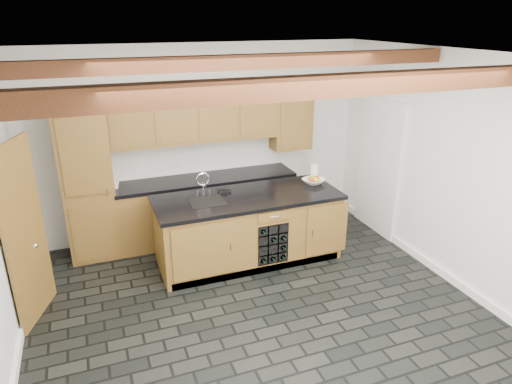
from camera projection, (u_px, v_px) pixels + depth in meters
ground at (262, 317)px, 5.09m from camera, size 5.00×5.00×0.00m
room_shell at (238, 174)px, 4.98m from camera, size 5.01×5.00×5.00m
back_cabinetry at (182, 176)px, 6.56m from camera, size 3.65×0.62×2.20m
island at (249, 228)px, 6.15m from camera, size 2.48×0.96×0.93m
faucet at (206, 198)px, 5.82m from camera, size 0.45×0.40×0.34m
kitchen_scale at (224, 190)px, 6.13m from camera, size 0.18×0.11×0.05m
fruit_bowl at (314, 181)px, 6.41m from camera, size 0.38×0.38×0.07m
fruit_cluster at (314, 179)px, 6.39m from camera, size 0.16×0.17×0.07m
paper_towel at (314, 172)px, 6.56m from camera, size 0.12×0.12×0.21m
mug at (115, 185)px, 6.22m from camera, size 0.12×0.12×0.10m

